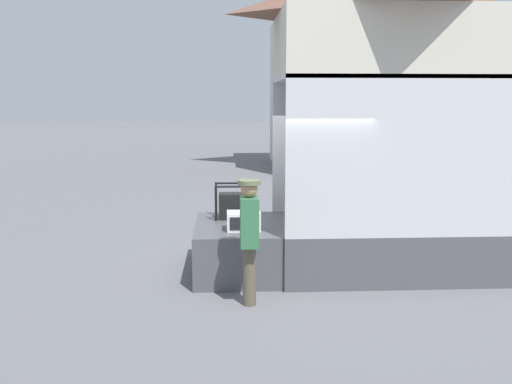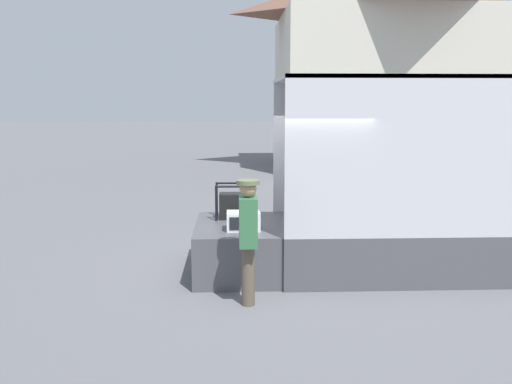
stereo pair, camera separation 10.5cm
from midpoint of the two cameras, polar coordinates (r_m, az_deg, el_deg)
ground_plane at (r=9.41m, az=2.51°, el=-7.88°), size 160.00×160.00×0.00m
box_truck at (r=10.15m, az=23.21°, el=-1.75°), size 6.07×2.18×3.11m
tailgate_deck at (r=9.28m, az=-1.59°, el=-5.60°), size 1.33×2.07×0.79m
microwave at (r=8.71m, az=-0.92°, el=-2.92°), size 0.51×0.38×0.28m
portable_generator at (r=9.60m, az=-1.68°, el=-1.33°), size 0.66×0.45×0.59m
worker_person at (r=7.60m, az=-0.40°, el=-3.74°), size 0.31×0.44×1.71m
house_backdrop at (r=25.50m, az=13.24°, el=12.36°), size 9.61×7.61×8.62m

